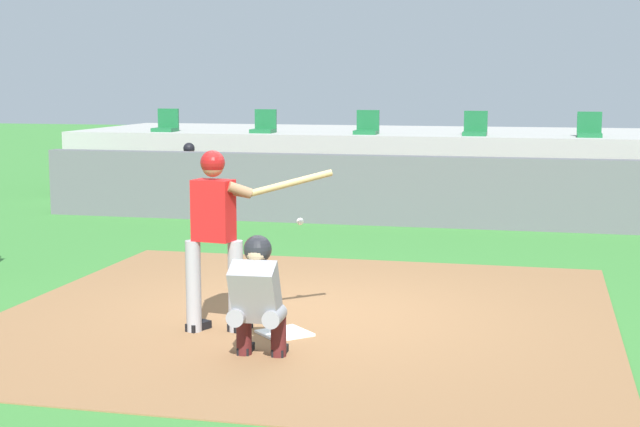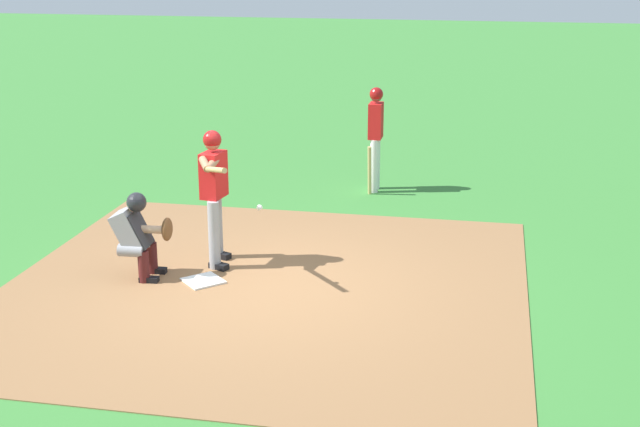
{
  "view_description": "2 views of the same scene",
  "coord_description": "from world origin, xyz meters",
  "px_view_note": "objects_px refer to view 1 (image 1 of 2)",
  "views": [
    {
      "loc": [
        2.41,
        -9.46,
        2.47
      ],
      "look_at": [
        0.0,
        0.7,
        1.0
      ],
      "focal_mm": 53.07,
      "sensor_mm": 36.0,
      "label": 1
    },
    {
      "loc": [
        9.81,
        2.65,
        4.09
      ],
      "look_at": [
        0.0,
        0.7,
        1.0
      ],
      "focal_mm": 49.31,
      "sensor_mm": 36.0,
      "label": 2
    }
  ],
  "objects_px": {
    "stadium_seat_3": "(475,129)",
    "stadium_seat_2": "(367,127)",
    "stadium_seat_0": "(166,125)",
    "home_plate": "(285,333)",
    "dugout_player_0": "(187,176)",
    "catcher_crouched": "(258,293)",
    "stadium_seat_1": "(264,126)",
    "batter_at_plate": "(217,229)",
    "stadium_seat_4": "(589,130)"
  },
  "relations": [
    {
      "from": "dugout_player_0",
      "to": "stadium_seat_3",
      "type": "relative_size",
      "value": 2.71
    },
    {
      "from": "dugout_player_0",
      "to": "stadium_seat_4",
      "type": "height_order",
      "value": "stadium_seat_4"
    },
    {
      "from": "catcher_crouched",
      "to": "dugout_player_0",
      "type": "relative_size",
      "value": 1.49
    },
    {
      "from": "catcher_crouched",
      "to": "stadium_seat_3",
      "type": "xyz_separation_m",
      "value": [
        1.1,
        11.0,
        0.93
      ]
    },
    {
      "from": "stadium_seat_1",
      "to": "catcher_crouched",
      "type": "bearing_deg",
      "value": -73.63
    },
    {
      "from": "home_plate",
      "to": "stadium_seat_4",
      "type": "bearing_deg",
      "value": 72.29
    },
    {
      "from": "stadium_seat_0",
      "to": "catcher_crouched",
      "type": "bearing_deg",
      "value": -63.86
    },
    {
      "from": "stadium_seat_0",
      "to": "stadium_seat_3",
      "type": "distance_m",
      "value": 6.5
    },
    {
      "from": "stadium_seat_2",
      "to": "stadium_seat_3",
      "type": "xyz_separation_m",
      "value": [
        2.17,
        0.0,
        0.0
      ]
    },
    {
      "from": "batter_at_plate",
      "to": "catcher_crouched",
      "type": "bearing_deg",
      "value": -50.39
    },
    {
      "from": "stadium_seat_0",
      "to": "stadium_seat_4",
      "type": "relative_size",
      "value": 1.0
    },
    {
      "from": "stadium_seat_0",
      "to": "stadium_seat_2",
      "type": "distance_m",
      "value": 4.33
    },
    {
      "from": "stadium_seat_1",
      "to": "stadium_seat_3",
      "type": "bearing_deg",
      "value": 0.0
    },
    {
      "from": "batter_at_plate",
      "to": "home_plate",
      "type": "bearing_deg",
      "value": 2.89
    },
    {
      "from": "batter_at_plate",
      "to": "catcher_crouched",
      "type": "distance_m",
      "value": 1.11
    },
    {
      "from": "stadium_seat_3",
      "to": "stadium_seat_1",
      "type": "bearing_deg",
      "value": 180.0
    },
    {
      "from": "home_plate",
      "to": "dugout_player_0",
      "type": "xyz_separation_m",
      "value": [
        -4.17,
        8.14,
        0.65
      ]
    },
    {
      "from": "stadium_seat_3",
      "to": "dugout_player_0",
      "type": "bearing_deg",
      "value": -158.83
    },
    {
      "from": "stadium_seat_3",
      "to": "stadium_seat_0",
      "type": "bearing_deg",
      "value": 180.0
    },
    {
      "from": "stadium_seat_0",
      "to": "stadium_seat_3",
      "type": "bearing_deg",
      "value": 0.0
    },
    {
      "from": "batter_at_plate",
      "to": "stadium_seat_1",
      "type": "height_order",
      "value": "stadium_seat_1"
    },
    {
      "from": "home_plate",
      "to": "stadium_seat_0",
      "type": "bearing_deg",
      "value": 118.02
    },
    {
      "from": "home_plate",
      "to": "stadium_seat_1",
      "type": "bearing_deg",
      "value": 107.71
    },
    {
      "from": "batter_at_plate",
      "to": "dugout_player_0",
      "type": "distance_m",
      "value": 8.9
    },
    {
      "from": "stadium_seat_2",
      "to": "stadium_seat_4",
      "type": "relative_size",
      "value": 1.0
    },
    {
      "from": "dugout_player_0",
      "to": "stadium_seat_0",
      "type": "height_order",
      "value": "stadium_seat_0"
    },
    {
      "from": "stadium_seat_1",
      "to": "stadium_seat_0",
      "type": "bearing_deg",
      "value": 180.0
    },
    {
      "from": "stadium_seat_3",
      "to": "stadium_seat_4",
      "type": "xyz_separation_m",
      "value": [
        2.17,
        0.0,
        0.0
      ]
    },
    {
      "from": "stadium_seat_1",
      "to": "stadium_seat_3",
      "type": "distance_m",
      "value": 4.33
    },
    {
      "from": "dugout_player_0",
      "to": "stadium_seat_1",
      "type": "distance_m",
      "value": 2.39
    },
    {
      "from": "dugout_player_0",
      "to": "stadium_seat_2",
      "type": "relative_size",
      "value": 2.71
    },
    {
      "from": "stadium_seat_0",
      "to": "stadium_seat_4",
      "type": "bearing_deg",
      "value": 0.0
    },
    {
      "from": "batter_at_plate",
      "to": "dugout_player_0",
      "type": "bearing_deg",
      "value": 113.17
    },
    {
      "from": "stadium_seat_0",
      "to": "stadium_seat_2",
      "type": "relative_size",
      "value": 1.0
    },
    {
      "from": "home_plate",
      "to": "batter_at_plate",
      "type": "relative_size",
      "value": 0.24
    },
    {
      "from": "catcher_crouched",
      "to": "stadium_seat_1",
      "type": "height_order",
      "value": "stadium_seat_1"
    },
    {
      "from": "home_plate",
      "to": "stadium_seat_4",
      "type": "distance_m",
      "value": 10.79
    },
    {
      "from": "batter_at_plate",
      "to": "stadium_seat_2",
      "type": "xyz_separation_m",
      "value": [
        -0.41,
        10.21,
        0.5
      ]
    },
    {
      "from": "dugout_player_0",
      "to": "stadium_seat_4",
      "type": "relative_size",
      "value": 2.71
    },
    {
      "from": "stadium_seat_3",
      "to": "batter_at_plate",
      "type": "bearing_deg",
      "value": -99.75
    },
    {
      "from": "dugout_player_0",
      "to": "stadium_seat_1",
      "type": "xyz_separation_m",
      "value": [
        0.92,
        2.03,
        0.86
      ]
    },
    {
      "from": "catcher_crouched",
      "to": "stadium_seat_1",
      "type": "bearing_deg",
      "value": 106.37
    },
    {
      "from": "home_plate",
      "to": "catcher_crouched",
      "type": "relative_size",
      "value": 0.23
    },
    {
      "from": "home_plate",
      "to": "stadium_seat_0",
      "type": "relative_size",
      "value": 0.92
    },
    {
      "from": "catcher_crouched",
      "to": "dugout_player_0",
      "type": "height_order",
      "value": "dugout_player_0"
    },
    {
      "from": "stadium_seat_4",
      "to": "catcher_crouched",
      "type": "bearing_deg",
      "value": -106.54
    },
    {
      "from": "stadium_seat_2",
      "to": "stadium_seat_4",
      "type": "bearing_deg",
      "value": 0.0
    },
    {
      "from": "batter_at_plate",
      "to": "stadium_seat_4",
      "type": "distance_m",
      "value": 10.95
    },
    {
      "from": "stadium_seat_3",
      "to": "stadium_seat_2",
      "type": "bearing_deg",
      "value": 180.0
    },
    {
      "from": "dugout_player_0",
      "to": "home_plate",
      "type": "bearing_deg",
      "value": -62.88
    }
  ]
}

